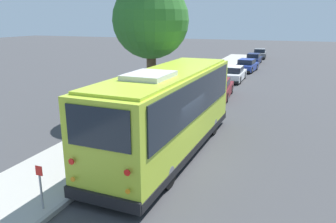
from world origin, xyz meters
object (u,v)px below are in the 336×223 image
object	(u,v)px
fire_hydrant	(184,97)
parked_sedan_maroon	(218,89)
parked_sedan_navy	(254,59)
parked_sedan_white	(234,74)
parked_sedan_gray	(260,54)
sign_post_near	(41,187)
shuttle_bus	(169,108)
street_tree	(152,16)
sign_post_far	(75,167)
parked_sedan_blue	(247,66)

from	to	relation	value
fire_hydrant	parked_sedan_maroon	bearing A→B (deg)	-24.20
parked_sedan_navy	parked_sedan_white	bearing A→B (deg)	-179.55
parked_sedan_maroon	parked_sedan_navy	size ratio (longest dim) A/B	1.09
parked_sedan_navy	fire_hydrant	distance (m)	22.80
parked_sedan_gray	sign_post_near	bearing A→B (deg)	174.84
shuttle_bus	street_tree	bearing A→B (deg)	31.98
parked_sedan_gray	fire_hydrant	distance (m)	29.22
sign_post_far	fire_hydrant	distance (m)	11.21
parked_sedan_navy	shuttle_bus	bearing A→B (deg)	-178.20
shuttle_bus	street_tree	size ratio (longest dim) A/B	1.29
parked_sedan_gray	street_tree	world-z (taller)	street_tree
sign_post_far	parked_sedan_gray	bearing A→B (deg)	-2.20
shuttle_bus	street_tree	distance (m)	6.62
parked_sedan_blue	fire_hydrant	size ratio (longest dim) A/B	5.31
shuttle_bus	parked_sedan_blue	bearing A→B (deg)	1.98
parked_sedan_blue	street_tree	xyz separation A→B (m)	(-18.60, 2.67, 4.89)
sign_post_near	sign_post_far	xyz separation A→B (m)	(1.56, 0.00, -0.08)
parked_sedan_maroon	sign_post_near	bearing A→B (deg)	171.01
shuttle_bus	sign_post_far	world-z (taller)	shuttle_bus
shuttle_bus	parked_sedan_navy	xyz separation A→B (m)	(30.13, 0.24, -1.33)
parked_sedan_maroon	parked_sedan_navy	bearing A→B (deg)	-4.24
parked_sedan_maroon	parked_sedan_gray	size ratio (longest dim) A/B	1.04
parked_sedan_gray	street_tree	size ratio (longest dim) A/B	0.58
street_tree	fire_hydrant	xyz separation A→B (m)	(2.58, -1.04, -4.94)
parked_sedan_white	sign_post_near	world-z (taller)	sign_post_near
parked_sedan_navy	street_tree	world-z (taller)	street_tree
sign_post_near	parked_sedan_maroon	bearing A→B (deg)	-5.02
parked_sedan_gray	sign_post_far	world-z (taller)	sign_post_far
parked_sedan_maroon	sign_post_near	size ratio (longest dim) A/B	3.58
parked_sedan_maroon	sign_post_near	xyz separation A→B (m)	(-15.98, 1.40, 0.21)
shuttle_bus	sign_post_far	bearing A→B (deg)	157.15
shuttle_bus	parked_sedan_white	bearing A→B (deg)	3.06
parked_sedan_gray	parked_sedan_navy	bearing A→B (deg)	176.46
sign_post_near	parked_sedan_gray	bearing A→B (deg)	-2.12
parked_sedan_navy	street_tree	size ratio (longest dim) A/B	0.55
street_tree	fire_hydrant	distance (m)	5.66
street_tree	parked_sedan_white	bearing A→B (deg)	-10.67
parked_sedan_white	parked_sedan_navy	distance (m)	12.72
parked_sedan_navy	parked_sedan_gray	bearing A→B (deg)	0.83
parked_sedan_navy	sign_post_near	xyz separation A→B (m)	(-35.52, 1.50, 0.24)
parked_sedan_white	street_tree	size ratio (longest dim) A/B	0.58
street_tree	sign_post_far	distance (m)	9.91
fire_hydrant	street_tree	bearing A→B (deg)	158.11
parked_sedan_navy	sign_post_far	xyz separation A→B (m)	(-33.96, 1.50, 0.16)
fire_hydrant	parked_sedan_white	bearing A→B (deg)	-7.61
shuttle_bus	sign_post_near	xyz separation A→B (m)	(-5.39, 1.74, -1.09)
parked_sedan_navy	parked_sedan_gray	xyz separation A→B (m)	(6.43, -0.06, 0.04)
parked_sedan_maroon	street_tree	world-z (taller)	street_tree
sign_post_near	fire_hydrant	size ratio (longest dim) A/B	1.60
parked_sedan_blue	parked_sedan_gray	distance (m)	13.16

